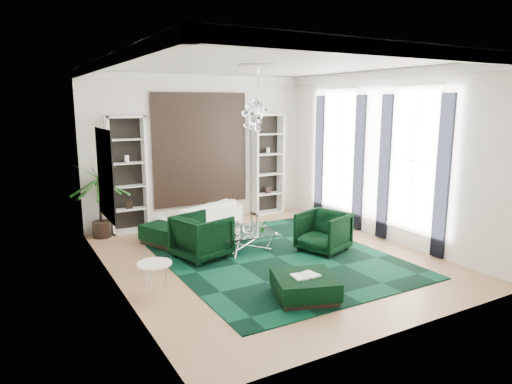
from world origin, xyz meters
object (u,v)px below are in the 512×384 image
ottoman_front (305,287)px  palm (99,189)px  armchair_right (323,232)px  ottoman_side (170,233)px  armchair_left (202,237)px  sofa (200,216)px  coffee_table (245,240)px  side_table (155,279)px

ottoman_front → palm: 5.63m
armchair_right → ottoman_side: armchair_right is taller
armchair_left → palm: palm is taller
sofa → armchair_right: size_ratio=2.42×
armchair_right → palm: palm is taller
sofa → armchair_right: (1.55, -2.93, 0.09)m
sofa → ottoman_side: (-1.05, -0.75, -0.11)m
armchair_right → coffee_table: armchair_right is taller
sofa → side_table: sofa is taller
side_table → palm: palm is taller
armchair_right → coffee_table: (-1.35, 0.96, -0.22)m
ottoman_front → palm: (-2.13, 5.12, 0.95)m
armchair_left → palm: size_ratio=0.43×
ottoman_front → palm: bearing=112.6°
sofa → palm: 2.47m
side_table → sofa: bearing=56.9°
coffee_table → palm: 3.60m
sofa → ottoman_front: size_ratio=2.40×
sofa → ottoman_front: (-0.16, -4.67, -0.14)m
sofa → coffee_table: size_ratio=1.92×
sofa → ottoman_front: 4.67m
coffee_table → side_table: side_table is taller
sofa → armchair_left: bearing=44.8°
coffee_table → ottoman_side: ottoman_side is taller
palm → armchair_right: bearing=-41.3°
sofa → side_table: size_ratio=4.06×
armchair_left → ottoman_side: 1.34m
armchair_left → side_table: armchair_left is taller
ottoman_front → side_table: size_ratio=1.70×
armchair_left → coffee_table: armchair_left is taller
armchair_right → ottoman_side: bearing=-149.3°
sofa → ottoman_side: 1.29m
side_table → ottoman_side: bearing=66.4°
ottoman_front → armchair_left: bearing=104.2°
coffee_table → ottoman_front: size_ratio=1.25×
ottoman_side → palm: (-1.24, 1.20, 0.92)m
armchair_left → coffee_table: bearing=-102.0°
side_table → ottoman_front: bearing=-32.8°
coffee_table → side_table: bearing=-149.9°
ottoman_side → palm: 1.95m
armchair_right → side_table: armchair_right is taller
sofa → palm: size_ratio=1.00×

